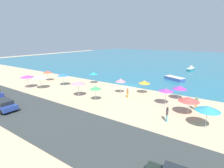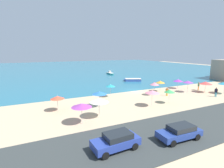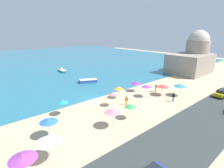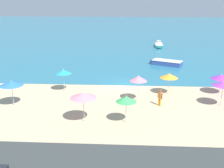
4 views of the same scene
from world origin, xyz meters
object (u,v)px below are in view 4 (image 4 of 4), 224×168
beach_umbrella_3 (83,95)px  skiff_offshore (167,63)px  beach_umbrella_6 (126,99)px  beach_umbrella_12 (11,83)px  beach_umbrella_0 (221,77)px  beach_umbrella_4 (223,84)px  beach_umbrella_1 (138,79)px  skiff_nearshore (159,45)px  bather_0 (160,97)px  beach_umbrella_9 (169,76)px  beach_umbrella_2 (63,72)px

beach_umbrella_3 → skiff_offshore: (9.56, 20.49, -1.92)m
beach_umbrella_6 → beach_umbrella_12: beach_umbrella_12 is taller
beach_umbrella_0 → beach_umbrella_4: (-0.98, -3.61, 0.33)m
beach_umbrella_4 → skiff_offshore: (-3.15, 16.20, -1.80)m
beach_umbrella_1 → skiff_nearshore: (5.26, 31.27, -1.92)m
beach_umbrella_3 → beach_umbrella_4: (12.70, 4.29, -0.13)m
beach_umbrella_0 → bather_0: 8.00m
beach_umbrella_1 → beach_umbrella_4: size_ratio=1.07×
beach_umbrella_1 → bather_0: 2.82m
beach_umbrella_4 → beach_umbrella_12: (-20.15, -1.01, -0.00)m
beach_umbrella_3 → beach_umbrella_9: beach_umbrella_3 is taller
beach_umbrella_1 → beach_umbrella_0: bearing=16.6°
beach_umbrella_2 → skiff_nearshore: size_ratio=0.58×
bather_0 → beach_umbrella_0: bearing=29.7°
beach_umbrella_0 → skiff_offshore: size_ratio=0.45×
beach_umbrella_1 → beach_umbrella_2: bearing=162.3°
beach_umbrella_0 → beach_umbrella_1: beach_umbrella_1 is taller
skiff_nearshore → beach_umbrella_2: bearing=-115.1°
beach_umbrella_3 → beach_umbrella_4: bearing=18.7°
beach_umbrella_3 → bather_0: beach_umbrella_3 is taller
beach_umbrella_1 → beach_umbrella_9: 4.00m
beach_umbrella_2 → bather_0: beach_umbrella_2 is taller
beach_umbrella_0 → beach_umbrella_2: 17.12m
beach_umbrella_2 → skiff_nearshore: beach_umbrella_2 is taller
beach_umbrella_6 → bather_0: beach_umbrella_6 is taller
bather_0 → skiff_nearshore: bearing=84.4°
beach_umbrella_6 → beach_umbrella_0: bearing=37.9°
beach_umbrella_12 → beach_umbrella_0: bearing=12.3°
beach_umbrella_0 → beach_umbrella_12: size_ratio=0.89×
beach_umbrella_3 → beach_umbrella_4: 13.41m
beach_umbrella_3 → bather_0: bearing=30.3°
bather_0 → beach_umbrella_9: bearing=69.8°
beach_umbrella_1 → beach_umbrella_9: size_ratio=1.13×
beach_umbrella_6 → skiff_nearshore: bearing=80.0°
beach_umbrella_4 → beach_umbrella_9: 5.60m
beach_umbrella_2 → skiff_nearshore: (13.40, 28.67, -1.79)m
beach_umbrella_9 → bather_0: 3.84m
beach_umbrella_9 → skiff_offshore: bearing=83.4°
beach_umbrella_3 → beach_umbrella_9: (8.05, 7.40, -0.29)m
beach_umbrella_0 → skiff_nearshore: size_ratio=0.51×
beach_umbrella_6 → beach_umbrella_3: bearing=-179.7°
skiff_nearshore → beach_umbrella_9: bearing=-93.8°
beach_umbrella_3 → beach_umbrella_9: 10.94m
beach_umbrella_9 → bather_0: beach_umbrella_9 is taller
beach_umbrella_1 → bather_0: beach_umbrella_1 is taller
beach_umbrella_3 → skiff_offshore: size_ratio=0.54×
beach_umbrella_4 → beach_umbrella_2: bearing=167.6°
skiff_nearshore → beach_umbrella_4: bearing=-85.1°
beach_umbrella_1 → beach_umbrella_12: (-12.16, -1.95, -0.12)m
beach_umbrella_3 → bather_0: 7.99m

